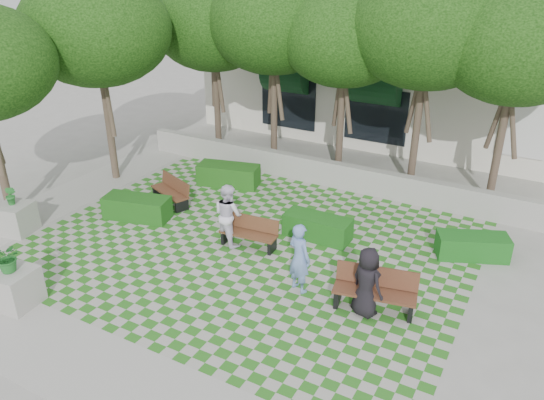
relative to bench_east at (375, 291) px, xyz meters
The scene contains 19 objects.
ground 4.11m from the bench_east, behind, with size 90.00×90.00×0.00m, color gray.
lawn 4.22m from the bench_east, 166.57° to the left, with size 12.00×12.00×0.00m, color #2B721E.
sidewalk_south 6.26m from the bench_east, 130.78° to the right, with size 16.00×2.00×0.01m, color #9E9B93.
sidewalk_west 11.33m from the bench_east, behind, with size 2.00×12.00×0.01m, color #9E9B93.
retaining_wall 7.40m from the bench_east, 123.44° to the left, with size 15.00×0.36×0.90m, color #9E9B93.
bench_east is the anchor object (origin of this frame).
bench_mid 4.23m from the bench_east, 165.24° to the left, with size 1.69×0.70×0.87m.
bench_west 8.14m from the bench_east, 164.06° to the left, with size 1.77×1.14×0.88m.
hedge_east 3.87m from the bench_east, 65.94° to the left, with size 1.89×0.76×0.66m, color #165319.
hedge_midright 3.57m from the bench_east, 136.67° to the left, with size 1.96×0.78×0.69m, color #165015.
hedge_midleft 8.30m from the bench_east, 147.68° to the left, with size 2.16×0.87×0.76m, color #1B4F15.
hedge_west 8.12m from the bench_east, behind, with size 2.06×0.82×0.72m, color #174C14.
planter_front 8.49m from the bench_east, 151.91° to the right, with size 1.02×1.02×1.65m.
planter_back 10.71m from the bench_east, behind, with size 1.09×1.09×1.51m.
person_blue 1.95m from the bench_east, behind, with size 0.67×0.44×1.84m, color #708ECC.
person_dark 0.50m from the bench_east, 112.27° to the right, with size 0.84×0.55×1.73m, color black.
person_white 4.80m from the bench_east, 168.86° to the left, with size 0.89×0.69×1.83m, color white.
tree_row 9.61m from the bench_east, 135.06° to the left, with size 17.70×13.40×7.41m.
building 14.54m from the bench_east, 102.61° to the left, with size 18.00×8.92×5.15m.
Camera 1 is at (6.96, -10.12, 7.69)m, focal length 35.00 mm.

